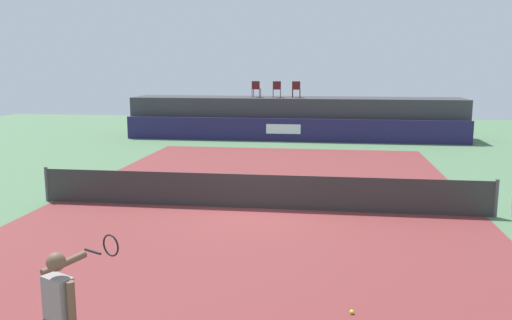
{
  "coord_description": "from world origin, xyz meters",
  "views": [
    {
      "loc": [
        1.89,
        -14.04,
        3.84
      ],
      "look_at": [
        -0.35,
        2.0,
        1.0
      ],
      "focal_mm": 37.23,
      "sensor_mm": 36.0,
      "label": 1
    }
  ],
  "objects_px": {
    "spectator_chair_center": "(296,89)",
    "net_post_near": "(47,184)",
    "net_post_far": "(496,198)",
    "tennis_player": "(62,318)",
    "spectator_chair_far_left": "(256,88)",
    "tennis_ball": "(352,312)",
    "spectator_chair_left": "(277,88)"
  },
  "relations": [
    {
      "from": "spectator_chair_center",
      "to": "net_post_near",
      "type": "relative_size",
      "value": 0.89
    },
    {
      "from": "net_post_far",
      "to": "tennis_player",
      "type": "distance_m",
      "value": 11.36
    },
    {
      "from": "spectator_chair_far_left",
      "to": "tennis_player",
      "type": "relative_size",
      "value": 0.5
    },
    {
      "from": "spectator_chair_far_left",
      "to": "tennis_ball",
      "type": "distance_m",
      "value": 21.82
    },
    {
      "from": "net_post_far",
      "to": "spectator_chair_center",
      "type": "bearing_deg",
      "value": 112.29
    },
    {
      "from": "spectator_chair_left",
      "to": "net_post_near",
      "type": "relative_size",
      "value": 0.89
    },
    {
      "from": "tennis_player",
      "to": "tennis_ball",
      "type": "height_order",
      "value": "tennis_player"
    },
    {
      "from": "spectator_chair_left",
      "to": "net_post_far",
      "type": "xyz_separation_m",
      "value": [
        7.21,
        -15.0,
        -2.19
      ]
    },
    {
      "from": "spectator_chair_far_left",
      "to": "spectator_chair_center",
      "type": "distance_m",
      "value": 2.22
    },
    {
      "from": "spectator_chair_far_left",
      "to": "net_post_far",
      "type": "relative_size",
      "value": 0.89
    },
    {
      "from": "spectator_chair_far_left",
      "to": "spectator_chair_left",
      "type": "distance_m",
      "value": 1.16
    },
    {
      "from": "net_post_near",
      "to": "tennis_ball",
      "type": "relative_size",
      "value": 14.71
    },
    {
      "from": "spectator_chair_center",
      "to": "tennis_player",
      "type": "xyz_separation_m",
      "value": [
        -1.19,
        -23.65,
        -1.73
      ]
    },
    {
      "from": "spectator_chair_left",
      "to": "spectator_chair_far_left",
      "type": "bearing_deg",
      "value": 174.96
    },
    {
      "from": "spectator_chair_far_left",
      "to": "tennis_player",
      "type": "xyz_separation_m",
      "value": [
        1.02,
        -23.76,
        -1.73
      ]
    },
    {
      "from": "net_post_near",
      "to": "spectator_chair_center",
      "type": "bearing_deg",
      "value": 67.38
    },
    {
      "from": "spectator_chair_left",
      "to": "tennis_player",
      "type": "height_order",
      "value": "spectator_chair_left"
    },
    {
      "from": "net_post_far",
      "to": "tennis_player",
      "type": "height_order",
      "value": "tennis_player"
    },
    {
      "from": "spectator_chair_left",
      "to": "net_post_near",
      "type": "xyz_separation_m",
      "value": [
        -5.19,
        -15.0,
        -2.19
      ]
    },
    {
      "from": "tennis_player",
      "to": "tennis_ball",
      "type": "xyz_separation_m",
      "value": [
        3.45,
        2.56,
        -0.92
      ]
    },
    {
      "from": "spectator_chair_left",
      "to": "net_post_far",
      "type": "relative_size",
      "value": 0.89
    },
    {
      "from": "spectator_chair_center",
      "to": "net_post_near",
      "type": "height_order",
      "value": "spectator_chair_center"
    },
    {
      "from": "spectator_chair_far_left",
      "to": "net_post_near",
      "type": "relative_size",
      "value": 0.89
    },
    {
      "from": "net_post_far",
      "to": "spectator_chair_left",
      "type": "bearing_deg",
      "value": 115.66
    },
    {
      "from": "net_post_near",
      "to": "net_post_far",
      "type": "relative_size",
      "value": 1.0
    },
    {
      "from": "spectator_chair_left",
      "to": "tennis_player",
      "type": "relative_size",
      "value": 0.5
    },
    {
      "from": "net_post_near",
      "to": "net_post_far",
      "type": "xyz_separation_m",
      "value": [
        12.4,
        0.0,
        0.0
      ]
    },
    {
      "from": "net_post_near",
      "to": "tennis_player",
      "type": "distance_m",
      "value": 10.03
    },
    {
      "from": "net_post_near",
      "to": "tennis_ball",
      "type": "height_order",
      "value": "net_post_near"
    },
    {
      "from": "net_post_far",
      "to": "tennis_ball",
      "type": "xyz_separation_m",
      "value": [
        -3.89,
        -6.09,
        -0.46
      ]
    },
    {
      "from": "net_post_near",
      "to": "net_post_far",
      "type": "bearing_deg",
      "value": 0.0
    },
    {
      "from": "spectator_chair_center",
      "to": "tennis_ball",
      "type": "xyz_separation_m",
      "value": [
        2.26,
        -21.09,
        -2.66
      ]
    }
  ]
}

